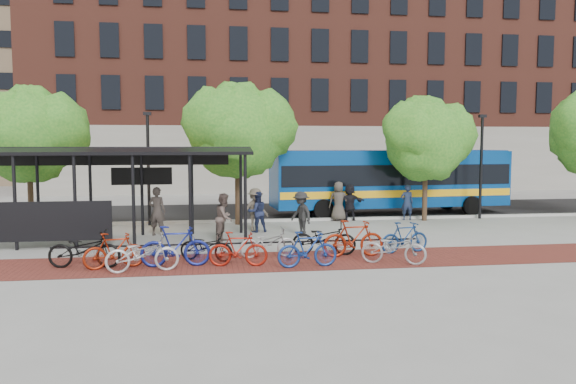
{
  "coord_description": "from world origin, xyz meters",
  "views": [
    {
      "loc": [
        -4.4,
        -22.36,
        3.74
      ],
      "look_at": [
        -0.88,
        1.81,
        1.6
      ],
      "focal_mm": 35.0,
      "sensor_mm": 36.0,
      "label": 1
    }
  ],
  "objects": [
    {
      "name": "pedestrian_3",
      "position": [
        -2.38,
        1.09,
        0.92
      ],
      "size": [
        1.37,
        1.13,
        1.84
      ],
      "primitive_type": "imported",
      "rotation": [
        0.0,
        0.0,
        0.45
      ],
      "color": "brown",
      "rests_on": "ground"
    },
    {
      "name": "bus",
      "position": [
        5.12,
        5.94,
        1.93
      ],
      "size": [
        12.59,
        3.57,
        3.36
      ],
      "rotation": [
        0.0,
        0.0,
        0.07
      ],
      "color": "navy",
      "rests_on": "ground"
    },
    {
      "name": "tree_b",
      "position": [
        -2.9,
        3.35,
        4.46
      ],
      "size": [
        5.15,
        4.2,
        6.47
      ],
      "color": "#382619",
      "rests_on": "ground"
    },
    {
      "name": "pedestrian_8",
      "position": [
        -3.75,
        -1.13,
        0.92
      ],
      "size": [
        0.99,
        1.1,
        1.84
      ],
      "primitive_type": "imported",
      "rotation": [
        0.0,
        0.0,
        1.17
      ],
      "color": "brown",
      "rests_on": "ground"
    },
    {
      "name": "curb",
      "position": [
        0.0,
        4.0,
        0.06
      ],
      "size": [
        160.0,
        0.25,
        0.12
      ],
      "primitive_type": "cube",
      "color": "#B7B7B2",
      "rests_on": "ground"
    },
    {
      "name": "bike_3",
      "position": [
        -5.36,
        -5.37,
        0.63
      ],
      "size": [
        2.11,
        0.62,
        1.26
      ],
      "primitive_type": "imported",
      "rotation": [
        0.0,
        0.0,
        1.58
      ],
      "color": "navy",
      "rests_on": "ground"
    },
    {
      "name": "lamp_post_right",
      "position": [
        9.0,
        3.6,
        2.75
      ],
      "size": [
        0.35,
        0.2,
        5.12
      ],
      "color": "black",
      "rests_on": "ground"
    },
    {
      "name": "bike_0",
      "position": [
        -8.05,
        -5.1,
        0.57
      ],
      "size": [
        2.23,
        1.0,
        1.14
      ],
      "primitive_type": "imported",
      "rotation": [
        0.0,
        0.0,
        1.46
      ],
      "color": "black",
      "rests_on": "ground"
    },
    {
      "name": "brick_strip",
      "position": [
        -2.0,
        -5.0,
        0.0
      ],
      "size": [
        24.0,
        3.0,
        0.01
      ],
      "primitive_type": "cube",
      "color": "maroon",
      "rests_on": "ground"
    },
    {
      "name": "bike_8",
      "position": [
        -0.54,
        -4.19,
        0.56
      ],
      "size": [
        2.25,
        1.21,
        1.12
      ],
      "primitive_type": "imported",
      "rotation": [
        0.0,
        0.0,
        1.34
      ],
      "color": "black",
      "rests_on": "ground"
    },
    {
      "name": "pedestrian_2",
      "position": [
        -2.31,
        0.94,
        0.86
      ],
      "size": [
        0.95,
        0.81,
        1.71
      ],
      "primitive_type": "imported",
      "rotation": [
        0.0,
        0.0,
        3.36
      ],
      "color": "#1E2748",
      "rests_on": "ground"
    },
    {
      "name": "tree_a",
      "position": [
        -11.91,
        3.35,
        4.24
      ],
      "size": [
        4.9,
        4.0,
        6.18
      ],
      "color": "#382619",
      "rests_on": "ground"
    },
    {
      "name": "bike_10",
      "position": [
        1.29,
        -5.94,
        0.52
      ],
      "size": [
        2.11,
        1.39,
        1.05
      ],
      "primitive_type": "imported",
      "rotation": [
        0.0,
        0.0,
        1.19
      ],
      "color": "#939396",
      "rests_on": "ground"
    },
    {
      "name": "building_brick",
      "position": [
        10.0,
        26.0,
        10.0
      ],
      "size": [
        55.0,
        14.0,
        20.0
      ],
      "primitive_type": "cube",
      "color": "brown",
      "rests_on": "ground"
    },
    {
      "name": "tree_c",
      "position": [
        6.09,
        3.35,
        4.05
      ],
      "size": [
        4.66,
        3.8,
        5.92
      ],
      "color": "#382619",
      "rests_on": "ground"
    },
    {
      "name": "bike_5",
      "position": [
        -3.48,
        -5.57,
        0.54
      ],
      "size": [
        1.83,
        0.71,
        1.07
      ],
      "primitive_type": "imported",
      "rotation": [
        0.0,
        0.0,
        1.46
      ],
      "color": "maroon",
      "rests_on": "ground"
    },
    {
      "name": "building_tower",
      "position": [
        -16.0,
        40.0,
        15.0
      ],
      "size": [
        22.0,
        22.0,
        30.0
      ],
      "primitive_type": "cube",
      "color": "#7A664C",
      "rests_on": "ground"
    },
    {
      "name": "pedestrian_5",
      "position": [
        2.41,
        3.8,
        0.89
      ],
      "size": [
        1.7,
        0.73,
        1.77
      ],
      "primitive_type": "imported",
      "rotation": [
        0.0,
        0.0,
        3.27
      ],
      "color": "black",
      "rests_on": "ground"
    },
    {
      "name": "bike_rack_rail",
      "position": [
        -3.3,
        -4.1,
        0.0
      ],
      "size": [
        12.0,
        0.05,
        0.95
      ],
      "primitive_type": "cube",
      "color": "black",
      "rests_on": "ground"
    },
    {
      "name": "asphalt_street",
      "position": [
        0.0,
        8.0,
        0.01
      ],
      "size": [
        160.0,
        8.0,
        0.01
      ],
      "primitive_type": "cube",
      "color": "black",
      "rests_on": "ground"
    },
    {
      "name": "bike_6",
      "position": [
        -2.44,
        -4.35,
        0.49
      ],
      "size": [
        1.92,
        0.81,
        0.98
      ],
      "primitive_type": "imported",
      "rotation": [
        0.0,
        0.0,
        1.66
      ],
      "color": "#A5A5A8",
      "rests_on": "ground"
    },
    {
      "name": "pedestrian_7",
      "position": [
        5.24,
        3.65,
        0.85
      ],
      "size": [
        0.65,
        0.45,
        1.71
      ],
      "primitive_type": "imported",
      "rotation": [
        0.0,
        0.0,
        3.07
      ],
      "color": "#1D2945",
      "rests_on": "ground"
    },
    {
      "name": "pedestrian_9",
      "position": [
        -0.67,
        -0.38,
        0.9
      ],
      "size": [
        1.13,
        1.34,
        1.8
      ],
      "primitive_type": "imported",
      "rotation": [
        0.0,
        0.0,
        5.19
      ],
      "color": "black",
      "rests_on": "ground"
    },
    {
      "name": "bike_1",
      "position": [
        -7.14,
        -5.34,
        0.54
      ],
      "size": [
        1.88,
        1.0,
        1.09
      ],
      "primitive_type": "imported",
      "rotation": [
        0.0,
        0.0,
        1.86
      ],
      "color": "maroon",
      "rests_on": "ground"
    },
    {
      "name": "bike_7",
      "position": [
        -1.43,
        -6.0,
        0.55
      ],
      "size": [
        1.88,
        0.67,
        1.11
      ],
      "primitive_type": "imported",
      "rotation": [
        0.0,
        0.0,
        1.65
      ],
      "color": "navy",
      "rests_on": "ground"
    },
    {
      "name": "lamp_post_left",
      "position": [
        -7.0,
        3.6,
        2.75
      ],
      "size": [
        0.35,
        0.2,
        5.12
      ],
      "color": "black",
      "rests_on": "ground"
    },
    {
      "name": "bike_4",
      "position": [
        -4.44,
        -4.61,
        0.47
      ],
      "size": [
        1.9,
        1.31,
        0.95
      ],
      "primitive_type": "imported",
      "rotation": [
        0.0,
        0.0,
        1.15
      ],
      "color": "black",
      "rests_on": "ground"
    },
    {
      "name": "bike_11",
      "position": [
        2.24,
        -4.26,
        0.54
      ],
      "size": [
        1.85,
        0.84,
        1.07
      ],
      "primitive_type": "imported",
      "rotation": [
        0.0,
        0.0,
        1.76
      ],
      "color": "navy",
      "rests_on": "ground"
    },
    {
      "name": "bike_9",
      "position": [
        0.35,
        -4.66,
        0.61
      ],
      "size": [
        2.06,
        0.65,
        1.23
      ],
      "primitive_type": "imported",
      "rotation": [
        0.0,
        0.0,
        1.61
      ],
      "color": "maroon",
      "rests_on": "ground"
    },
    {
      "name": "pedestrian_6",
      "position": [
        1.86,
        3.8,
        0.95
      ],
      "size": [
        1.05,
        0.82,
        1.9
      ],
      "primitive_type": "imported",
      "rotation": [
        0.0,
        0.0,
        2.89
      ],
      "color": "#453E37",
      "rests_on": "ground"
    },
    {
      "name": "bike_2",
      "position": [
        -6.27,
        -5.91,
        0.55
      ],
      "size": [
        2.17,
        1.02,
        1.1
      ],
      "primitive_type": "imported",
      "rotation": [
        0.0,
        0.0,
        1.71
      ],
      "color": "#B6B5B8",
      "rests_on": "ground"
    },
    {
      "name": "ground",
      "position": [
        0.0,
        0.0,
        0.0
      ],
      "size": [
        160.0,
        160.0,
        0.0
      ],
      "primitive_type": "plane",
      "color": "#9E9E99",
      "rests_on": "ground"
    },
    {
      "name": "bus_shelter",
      "position": [
        -8.13,
        -0.48,
        3.0
      ],
      "size": [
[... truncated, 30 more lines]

